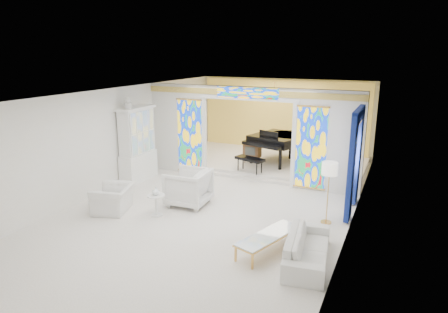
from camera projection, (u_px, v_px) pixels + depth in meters
The scene contains 24 objects.
floor at pixel (221, 201), 11.17m from camera, with size 12.00×12.00×0.00m, color white.
ceiling at pixel (221, 93), 10.40m from camera, with size 7.00×12.00×0.02m, color white.
wall_back at pixel (284, 116), 16.06m from camera, with size 7.00×0.02×3.00m, color white.
wall_front at pixel (39, 242), 5.50m from camera, with size 7.00×0.02×3.00m, color white.
wall_left at pixel (117, 137), 12.18m from camera, with size 0.02×12.00×3.00m, color white.
wall_right at pixel (356, 163), 9.38m from camera, with size 0.02×12.00×3.00m, color white.
partition_wall at pixel (248, 130), 12.50m from camera, with size 7.00×0.22×3.00m.
stained_glass_left at pixel (190, 136), 13.31m from camera, with size 0.90×0.04×2.40m, color gold.
stained_glass_right at pixel (311, 148), 11.68m from camera, with size 0.90×0.04×2.40m, color gold.
stained_glass_transom at pixel (247, 93), 12.10m from camera, with size 2.00×0.04×0.34m, color gold.
alcove_platform at pixel (268, 162), 14.75m from camera, with size 6.80×3.80×0.18m, color white.
gold_curtain_back at pixel (283, 117), 15.95m from camera, with size 6.70×0.10×2.90m, color #E9CA51.
chandelier at pixel (274, 95), 13.95m from camera, with size 0.48×0.48×0.30m, color gold.
blue_drapes at pixel (356, 153), 10.02m from camera, with size 0.14×1.85×2.65m.
china_cabinet at pixel (137, 145), 12.68m from camera, with size 0.56×1.46×2.72m.
armchair_left at pixel (114, 199), 10.37m from camera, with size 1.04×0.91×0.68m, color white.
armchair_right at pixel (188, 187), 10.76m from camera, with size 1.05×1.08×0.98m, color silver.
sofa at pixel (307, 248), 7.88m from camera, with size 2.00×0.78×0.58m, color white.
side_table at pixel (156, 202), 10.07m from camera, with size 0.49×0.49×0.55m.
vase at pixel (156, 191), 9.99m from camera, with size 0.20×0.20×0.20m, color white.
coffee_table at pixel (269, 236), 8.27m from camera, with size 1.04×1.77×0.38m.
floor_lamp at pixel (329, 172), 9.40m from camera, with size 0.47×0.47×1.53m.
grand_piano at pixel (283, 140), 14.18m from camera, with size 2.46×3.17×1.22m.
tv_console at pixel (252, 151), 14.20m from camera, with size 0.58×0.41×0.67m.
Camera 1 is at (4.41, -9.50, 4.06)m, focal length 32.00 mm.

